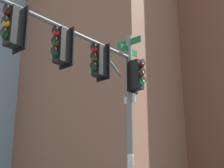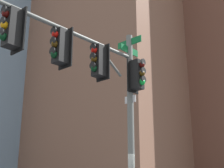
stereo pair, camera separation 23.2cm
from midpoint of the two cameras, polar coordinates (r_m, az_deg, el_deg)
signal_pole_assembly at (r=9.83m, az=-3.22°, el=1.56°), size 1.62×5.78×6.60m
building_brick_nearside at (r=61.29m, az=16.53°, el=3.67°), size 18.19×21.20×45.37m
building_brick_midblock at (r=49.19m, az=-1.83°, el=4.96°), size 19.21×17.49×40.29m
building_brick_farside at (r=70.42m, az=-2.65°, el=3.22°), size 22.58×15.51×52.32m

